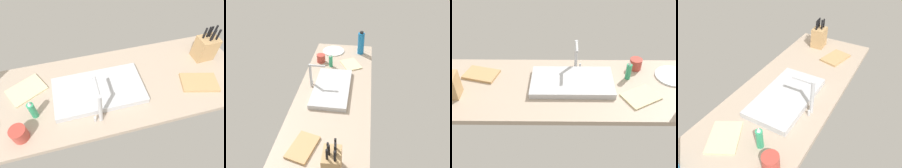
{
  "view_description": "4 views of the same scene",
  "coord_description": "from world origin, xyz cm",
  "views": [
    {
      "loc": [
        16.18,
        80.15,
        111.02
      ],
      "look_at": [
        -4.34,
        2.6,
        9.37
      ],
      "focal_mm": 32.41,
      "sensor_mm": 36.0,
      "label": 1
    },
    {
      "loc": [
        -155.97,
        -23.98,
        128.96
      ],
      "look_at": [
        2.24,
        -3.41,
        12.09
      ],
      "focal_mm": 35.65,
      "sensor_mm": 36.0,
      "label": 2
    },
    {
      "loc": [
        0.43,
        -139.42,
        119.33
      ],
      "look_at": [
        -0.74,
        -3.6,
        8.53
      ],
      "focal_mm": 41.19,
      "sensor_mm": 36.0,
      "label": 3
    },
    {
      "loc": [
        105.22,
        62.34,
        104.74
      ],
      "look_at": [
        -1.57,
        1.83,
        12.07
      ],
      "focal_mm": 36.39,
      "sensor_mm": 36.0,
      "label": 4
    }
  ],
  "objects": [
    {
      "name": "knife_block",
      "position": [
        -77.58,
        -10.12,
        12.77
      ],
      "size": [
        14.08,
        11.5,
        25.5
      ],
      "rotation": [
        0.0,
        0.0,
        0.03
      ],
      "color": "tan",
      "rests_on": "countertop_slab"
    },
    {
      "name": "dish_towel",
      "position": [
        50.49,
        -11.04,
        4.1
      ],
      "size": [
        28.3,
        25.83,
        1.2
      ],
      "primitive_type": "cube",
      "rotation": [
        0.0,
        0.0,
        0.5
      ],
      "color": "beige",
      "rests_on": "countertop_slab"
    },
    {
      "name": "faucet",
      "position": [
        7.74,
        20.61,
        17.89
      ],
      "size": [
        5.5,
        14.93,
        23.85
      ],
      "color": "#B7BABF",
      "rests_on": "countertop_slab"
    },
    {
      "name": "countertop_slab",
      "position": [
        0.0,
        0.0,
        1.75
      ],
      "size": [
        194.85,
        66.8,
        3.5
      ],
      "primitive_type": "cube",
      "color": "tan",
      "rests_on": "ground"
    },
    {
      "name": "cutting_board",
      "position": [
        -62.81,
        12.46,
        4.4
      ],
      "size": [
        27.31,
        21.09,
        1.8
      ],
      "primitive_type": "cube",
      "rotation": [
        0.0,
        0.0,
        -0.25
      ],
      "color": "tan",
      "rests_on": "countertop_slab"
    },
    {
      "name": "soap_bottle",
      "position": [
        45.22,
        9.88,
        9.96
      ],
      "size": [
        4.03,
        4.03,
        14.75
      ],
      "color": "#2D9966",
      "rests_on": "countertop_slab"
    },
    {
      "name": "sink_basin",
      "position": [
        4.55,
        2.5,
        5.55
      ],
      "size": [
        58.05,
        32.13,
        4.09
      ],
      "primitive_type": "cube",
      "color": "#B7BABF",
      "rests_on": "countertop_slab"
    },
    {
      "name": "coffee_mug",
      "position": [
        53.13,
        21.95,
        7.78
      ],
      "size": [
        9.12,
        9.12,
        8.55
      ],
      "primitive_type": "cylinder",
      "color": "#B23D33",
      "rests_on": "countertop_slab"
    }
  ]
}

